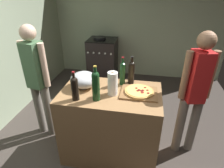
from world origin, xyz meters
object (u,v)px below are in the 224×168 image
object	(u,v)px
pizza	(139,91)
paper_towel_roll	(113,84)
wine_bottle_amber	(96,85)
person_in_stripes	(37,78)
stove	(103,59)
mixing_bowl	(84,80)
person_in_red	(195,91)
wine_bottle_green	(122,72)
wine_bottle_clear	(75,87)
wine_bottle_dark	(131,71)

from	to	relation	value
pizza	paper_towel_roll	distance (m)	0.31
wine_bottle_amber	person_in_stripes	size ratio (longest dim) A/B	0.24
stove	pizza	bearing A→B (deg)	-66.66
mixing_bowl	person_in_red	world-z (taller)	person_in_red
stove	person_in_stripes	distance (m)	2.06
wine_bottle_green	person_in_stripes	size ratio (longest dim) A/B	0.22
paper_towel_roll	stove	xyz separation A→B (m)	(-0.64, 2.20, -0.57)
stove	person_in_stripes	size ratio (longest dim) A/B	0.61
paper_towel_roll	person_in_red	bearing A→B (deg)	15.80
paper_towel_roll	mixing_bowl	bearing A→B (deg)	164.50
person_in_red	paper_towel_roll	bearing A→B (deg)	-164.20
wine_bottle_clear	wine_bottle_amber	xyz separation A→B (m)	(0.21, 0.04, 0.03)
person_in_red	pizza	bearing A→B (deg)	-162.83
wine_bottle_dark	wine_bottle_amber	bearing A→B (deg)	-125.22
pizza	mixing_bowl	distance (m)	0.65
pizza	wine_bottle_green	world-z (taller)	wine_bottle_green
paper_towel_roll	stove	world-z (taller)	paper_towel_roll
wine_bottle_amber	stove	xyz separation A→B (m)	(-0.49, 2.34, -0.62)
wine_bottle_green	person_in_stripes	bearing A→B (deg)	-178.84
person_in_stripes	wine_bottle_dark	bearing A→B (deg)	3.72
person_in_stripes	person_in_red	size ratio (longest dim) A/B	1.00
wine_bottle_green	paper_towel_roll	bearing A→B (deg)	-105.59
stove	wine_bottle_green	bearing A→B (deg)	-70.04
paper_towel_roll	person_in_stripes	bearing A→B (deg)	167.54
paper_towel_roll	person_in_red	size ratio (longest dim) A/B	0.17
person_in_red	wine_bottle_amber	bearing A→B (deg)	-159.38
wine_bottle_dark	person_in_red	world-z (taller)	person_in_red
paper_towel_roll	wine_bottle_amber	xyz separation A→B (m)	(-0.15, -0.14, 0.05)
mixing_bowl	wine_bottle_green	world-z (taller)	wine_bottle_green
wine_bottle_clear	wine_bottle_green	bearing A→B (deg)	44.94
wine_bottle_clear	person_in_stripes	size ratio (longest dim) A/B	0.20
person_in_stripes	pizza	bearing A→B (deg)	-7.13
mixing_bowl	wine_bottle_amber	size ratio (longest dim) A/B	0.80
wine_bottle_clear	stove	xyz separation A→B (m)	(-0.28, 2.37, -0.58)
stove	wine_bottle_amber	bearing A→B (deg)	-78.18
paper_towel_roll	wine_bottle_clear	xyz separation A→B (m)	(-0.36, -0.18, 0.01)
mixing_bowl	person_in_stripes	distance (m)	0.70
wine_bottle_clear	person_in_red	distance (m)	1.35
mixing_bowl	wine_bottle_amber	xyz separation A→B (m)	(0.21, -0.24, 0.08)
wine_bottle_amber	paper_towel_roll	bearing A→B (deg)	43.64
person_in_stripes	person_in_red	distance (m)	1.95
pizza	wine_bottle_dark	bearing A→B (deg)	115.10
person_in_red	wine_bottle_green	bearing A→B (deg)	-179.70
wine_bottle_dark	stove	size ratio (longest dim) A/B	0.35
mixing_bowl	wine_bottle_clear	bearing A→B (deg)	-89.84
person_in_red	stove	bearing A→B (deg)	128.51
mixing_bowl	person_in_red	size ratio (longest dim) A/B	0.19
paper_towel_roll	person_in_red	xyz separation A→B (m)	(0.91, 0.26, -0.14)
pizza	stove	xyz separation A→B (m)	(-0.92, 2.13, -0.47)
paper_towel_roll	stove	bearing A→B (deg)	106.14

